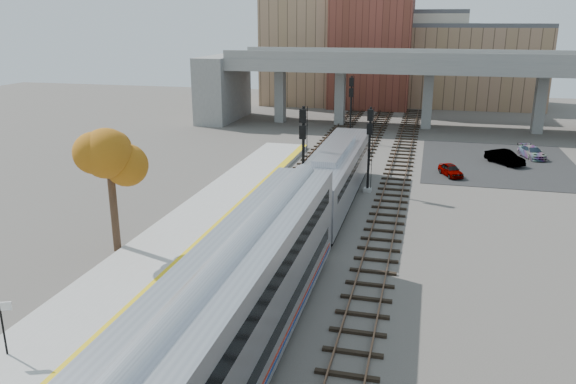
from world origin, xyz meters
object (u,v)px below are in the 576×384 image
at_px(coach, 228,324).
at_px(signal_mast_mid, 369,152).
at_px(car_b, 505,157).
at_px(locomotive, 335,174).
at_px(car_c, 532,152).
at_px(tree, 109,156).
at_px(signal_mast_near, 303,158).
at_px(signal_mast_far, 351,109).
at_px(car_a, 451,170).

bearing_deg(coach, signal_mast_mid, 85.65).
height_order(coach, car_b, coach).
height_order(locomotive, car_c, locomotive).
xyz_separation_m(signal_mast_mid, tree, (-12.94, -15.46, 2.47)).
relative_size(signal_mast_mid, tree, 0.87).
bearing_deg(coach, car_b, 70.59).
xyz_separation_m(locomotive, car_b, (13.50, 15.73, -1.58)).
relative_size(signal_mast_near, signal_mast_mid, 1.09).
xyz_separation_m(locomotive, car_c, (16.41, 19.04, -1.67)).
bearing_deg(signal_mast_far, car_b, -23.55).
xyz_separation_m(locomotive, coach, (-0.00, -22.61, 0.52)).
distance_m(locomotive, car_a, 13.33).
distance_m(coach, car_a, 33.90).
distance_m(locomotive, car_c, 25.19).
xyz_separation_m(signal_mast_near, signal_mast_far, (0.00, 23.89, -0.07)).
relative_size(signal_mast_mid, car_c, 1.72).
xyz_separation_m(signal_mast_far, car_a, (10.59, -12.39, -3.06)).
bearing_deg(signal_mast_near, signal_mast_far, 90.00).
height_order(signal_mast_mid, car_c, signal_mast_mid).
bearing_deg(signal_mast_near, coach, -84.36).
xyz_separation_m(signal_mast_near, signal_mast_mid, (4.10, 5.06, -0.43)).
height_order(signal_mast_mid, tree, tree).
relative_size(tree, car_b, 1.94).
bearing_deg(car_b, locomotive, -168.96).
bearing_deg(car_c, signal_mast_far, 151.39).
bearing_deg(tree, signal_mast_near, 49.64).
relative_size(signal_mast_near, car_a, 2.37).
distance_m(signal_mast_far, car_b, 17.27).
xyz_separation_m(signal_mast_mid, car_c, (14.41, 15.34, -2.66)).
bearing_deg(car_c, locomotive, -148.70).
bearing_deg(car_a, signal_mast_far, 107.36).
distance_m(locomotive, coach, 22.61).
bearing_deg(locomotive, coach, -90.00).
bearing_deg(coach, signal_mast_near, 95.64).
relative_size(locomotive, signal_mast_mid, 2.84).
height_order(car_a, car_c, car_c).
xyz_separation_m(signal_mast_far, car_b, (15.60, -6.80, -2.93)).
height_order(coach, car_c, coach).
height_order(coach, tree, tree).
distance_m(signal_mast_mid, car_a, 9.53).
xyz_separation_m(signal_mast_near, tree, (-8.84, -10.40, 2.04)).
height_order(signal_mast_near, car_a, signal_mast_near).
distance_m(coach, car_b, 40.70).
bearing_deg(locomotive, tree, -132.93).
distance_m(coach, tree, 15.68).
relative_size(locomotive, signal_mast_far, 2.63).
bearing_deg(car_c, car_a, -149.59).
bearing_deg(car_a, signal_mast_mid, -158.40).
distance_m(signal_mast_near, tree, 13.80).
distance_m(signal_mast_near, car_a, 15.94).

